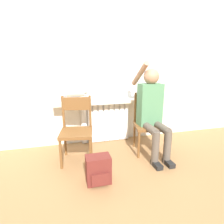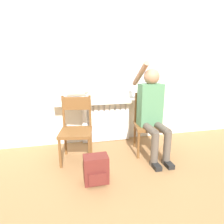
# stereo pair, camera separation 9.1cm
# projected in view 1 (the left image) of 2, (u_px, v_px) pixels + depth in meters

# --- Properties ---
(ground_plane) EXTENTS (12.00, 12.00, 0.00)m
(ground_plane) POSITION_uv_depth(u_px,v_px,m) (127.00, 177.00, 2.27)
(ground_plane) COLOR olive
(wall_with_window) EXTENTS (7.00, 0.06, 2.70)m
(wall_with_window) POSITION_uv_depth(u_px,v_px,m) (104.00, 63.00, 3.08)
(wall_with_window) COLOR white
(wall_with_window) RESTS_ON ground_plane
(radiator) EXTENTS (0.84, 0.08, 0.70)m
(radiator) POSITION_uv_depth(u_px,v_px,m) (106.00, 122.00, 3.26)
(radiator) COLOR white
(radiator) RESTS_ON ground_plane
(windowsill) EXTENTS (1.72, 0.24, 0.05)m
(windowsill) POSITION_uv_depth(u_px,v_px,m) (106.00, 102.00, 3.10)
(windowsill) COLOR beige
(windowsill) RESTS_ON radiator
(window_glass) EXTENTS (1.65, 0.01, 0.94)m
(window_glass) POSITION_uv_depth(u_px,v_px,m) (105.00, 71.00, 3.08)
(window_glass) COLOR white
(window_glass) RESTS_ON windowsill
(chair_left) EXTENTS (0.50, 0.50, 0.90)m
(chair_left) POSITION_uv_depth(u_px,v_px,m) (77.00, 129.00, 2.59)
(chair_left) COLOR brown
(chair_left) RESTS_ON ground_plane
(chair_right) EXTENTS (0.51, 0.51, 0.90)m
(chair_right) POSITION_uv_depth(u_px,v_px,m) (149.00, 123.00, 2.87)
(chair_right) COLOR brown
(chair_right) RESTS_ON ground_plane
(person) EXTENTS (0.36, 0.95, 1.38)m
(person) POSITION_uv_depth(u_px,v_px,m) (152.00, 108.00, 2.71)
(person) COLOR brown
(person) RESTS_ON ground_plane
(cat) EXTENTS (0.48, 0.13, 0.25)m
(cat) POSITION_uv_depth(u_px,v_px,m) (77.00, 92.00, 2.89)
(cat) COLOR silver
(cat) RESTS_ON windowsill
(backpack) EXTENTS (0.28, 0.21, 0.33)m
(backpack) POSITION_uv_depth(u_px,v_px,m) (98.00, 170.00, 2.14)
(backpack) COLOR maroon
(backpack) RESTS_ON ground_plane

